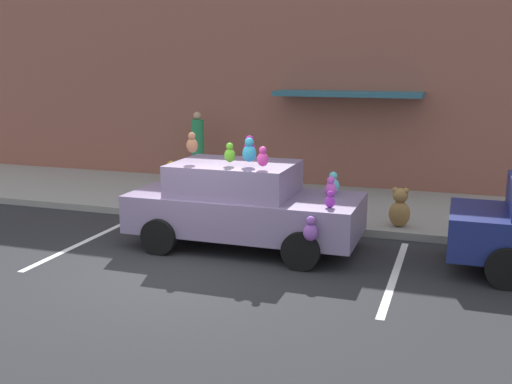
% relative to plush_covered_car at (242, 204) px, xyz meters
% --- Properties ---
extents(ground_plane, '(60.00, 60.00, 0.00)m').
position_rel_plush_covered_car_xyz_m(ground_plane, '(-0.53, -1.67, -0.80)').
color(ground_plane, '#262628').
extents(sidewalk, '(24.00, 4.00, 0.15)m').
position_rel_plush_covered_car_xyz_m(sidewalk, '(-0.53, 3.33, -0.73)').
color(sidewalk, gray).
rests_on(sidewalk, ground).
extents(storefront_building, '(24.00, 1.25, 6.40)m').
position_rel_plush_covered_car_xyz_m(storefront_building, '(-0.52, 5.47, 2.39)').
color(storefront_building, brown).
rests_on(storefront_building, ground).
extents(parking_stripe_front, '(0.12, 3.60, 0.01)m').
position_rel_plush_covered_car_xyz_m(parking_stripe_front, '(2.82, -0.67, -0.80)').
color(parking_stripe_front, silver).
rests_on(parking_stripe_front, ground).
extents(parking_stripe_rear, '(0.12, 3.60, 0.01)m').
position_rel_plush_covered_car_xyz_m(parking_stripe_rear, '(-2.91, -0.67, -0.80)').
color(parking_stripe_rear, silver).
rests_on(parking_stripe_rear, ground).
extents(plush_covered_car, '(4.13, 2.09, 2.10)m').
position_rel_plush_covered_car_xyz_m(plush_covered_car, '(0.00, 0.00, 0.00)').
color(plush_covered_car, gray).
rests_on(plush_covered_car, ground).
extents(teddy_bear_on_sidewalk, '(0.41, 0.34, 0.78)m').
position_rel_plush_covered_car_xyz_m(teddy_bear_on_sidewalk, '(2.63, 1.76, -0.29)').
color(teddy_bear_on_sidewalk, '#9E723D').
rests_on(teddy_bear_on_sidewalk, sidewalk).
extents(pedestrian_near_shopfront, '(0.32, 0.32, 1.90)m').
position_rel_plush_covered_car_xyz_m(pedestrian_near_shopfront, '(-2.86, 4.44, 0.24)').
color(pedestrian_near_shopfront, '#298B51').
rests_on(pedestrian_near_shopfront, sidewalk).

